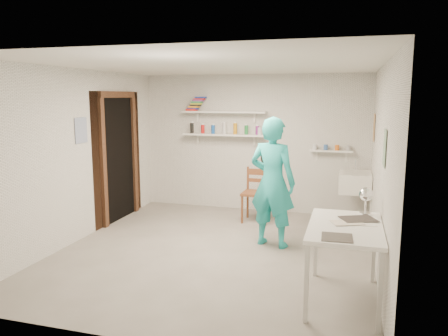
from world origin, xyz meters
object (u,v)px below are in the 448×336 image
(belfast_sink, at_px, (355,182))
(man, at_px, (272,182))
(wall_clock, at_px, (272,158))
(wooden_chair, at_px, (256,193))
(work_table, at_px, (344,263))
(desk_lamp, at_px, (366,194))

(belfast_sink, relative_size, man, 0.34)
(wall_clock, xyz_separation_m, wooden_chair, (-0.39, 0.86, -0.70))
(wooden_chair, bearing_deg, man, -66.22)
(man, relative_size, work_table, 1.51)
(work_table, height_order, desk_lamp, desk_lamp)
(belfast_sink, relative_size, work_table, 0.51)
(wooden_chair, distance_m, desk_lamp, 2.65)
(wall_clock, distance_m, wooden_chair, 1.18)
(man, relative_size, wooden_chair, 1.88)
(work_table, bearing_deg, belfast_sink, 87.66)
(belfast_sink, relative_size, wall_clock, 1.90)
(man, bearing_deg, belfast_sink, -116.31)
(belfast_sink, distance_m, desk_lamp, 2.25)
(man, bearing_deg, work_table, 138.43)
(wall_clock, bearing_deg, wooden_chair, 128.56)
(belfast_sink, distance_m, work_table, 2.71)
(work_table, bearing_deg, man, 124.24)
(belfast_sink, distance_m, wooden_chair, 1.56)
(man, xyz_separation_m, wooden_chair, (-0.44, 1.08, -0.41))
(belfast_sink, xyz_separation_m, work_table, (-0.11, -2.69, -0.31))
(wall_clock, bearing_deg, work_table, -43.80)
(wall_clock, relative_size, work_table, 0.27)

